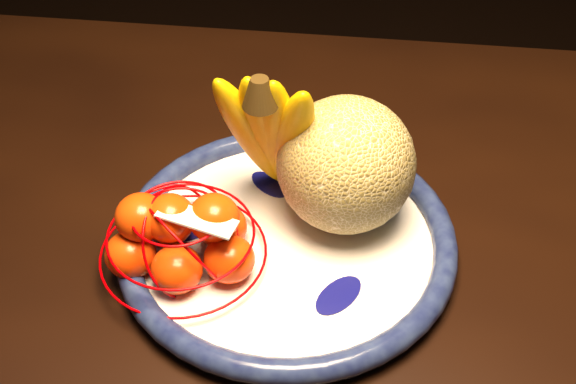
# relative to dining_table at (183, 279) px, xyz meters

# --- Properties ---
(dining_table) EXTENTS (1.40, 0.84, 0.70)m
(dining_table) POSITION_rel_dining_table_xyz_m (0.00, 0.00, 0.00)
(dining_table) COLOR black
(dining_table) RESTS_ON ground
(fruit_bowl) EXTENTS (0.34, 0.34, 0.03)m
(fruit_bowl) POSITION_rel_dining_table_xyz_m (0.12, -0.01, 0.09)
(fruit_bowl) COLOR white
(fruit_bowl) RESTS_ON dining_table
(cantaloupe) EXTENTS (0.14, 0.14, 0.14)m
(cantaloupe) POSITION_rel_dining_table_xyz_m (0.17, 0.03, 0.16)
(cantaloupe) COLOR olive
(cantaloupe) RESTS_ON fruit_bowl
(banana_bunch) EXTENTS (0.13, 0.12, 0.19)m
(banana_bunch) POSITION_rel_dining_table_xyz_m (0.10, 0.05, 0.18)
(banana_bunch) COLOR #E4AF0A
(banana_bunch) RESTS_ON fruit_bowl
(mandarin_bag) EXTENTS (0.18, 0.18, 0.10)m
(mandarin_bag) POSITION_rel_dining_table_xyz_m (0.02, -0.05, 0.12)
(mandarin_bag) COLOR #F9500F
(mandarin_bag) RESTS_ON fruit_bowl
(price_tag) EXTENTS (0.08, 0.04, 0.01)m
(price_tag) POSITION_rel_dining_table_xyz_m (0.04, -0.06, 0.16)
(price_tag) COLOR white
(price_tag) RESTS_ON mandarin_bag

